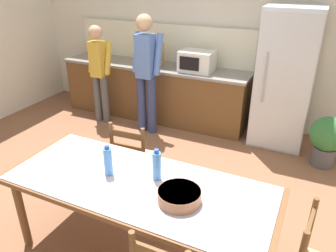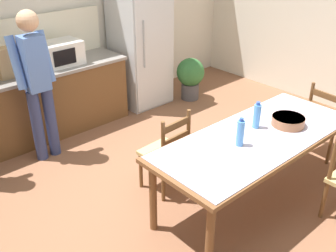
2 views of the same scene
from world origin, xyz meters
name	(u,v)px [view 1 (image 1 of 2)]	position (x,y,z in m)	size (l,w,h in m)	color
ground_plane	(134,207)	(0.00, 0.00, 0.00)	(8.32, 8.32, 0.00)	brown
wall_back	(217,30)	(0.00, 2.66, 1.45)	(6.52, 0.12, 2.90)	silver
kitchen_counter	(154,91)	(-0.89, 2.23, 0.45)	(3.12, 0.66, 0.90)	brown
counter_splashback	(162,42)	(-0.89, 2.54, 1.20)	(3.08, 0.03, 0.60)	#EFE8CB
refrigerator	(285,79)	(1.14, 2.19, 0.94)	(0.73, 0.73, 1.89)	silver
microwave	(197,61)	(-0.14, 2.21, 1.05)	(0.50, 0.39, 0.30)	white
paper_bag	(155,54)	(-0.84, 2.20, 1.08)	(0.24, 0.16, 0.36)	tan
dining_table	(139,190)	(0.38, -0.52, 0.70)	(2.21, 0.92, 0.77)	brown
bottle_near_centre	(108,161)	(0.11, -0.52, 0.90)	(0.07, 0.07, 0.27)	#4C8ED6
bottle_off_centre	(157,166)	(0.49, -0.41, 0.90)	(0.07, 0.07, 0.27)	#4C8ED6
serving_bowl	(179,195)	(0.77, -0.59, 0.82)	(0.32, 0.32, 0.09)	#9E6642
chair_side_far_left	(134,160)	(-0.10, 0.23, 0.44)	(0.44, 0.42, 0.91)	brown
person_at_sink	(99,70)	(-1.58, 1.71, 0.87)	(0.39, 0.27, 1.55)	#4C4C4C
person_at_counter	(146,69)	(-0.73, 1.69, 0.99)	(0.44, 0.30, 1.75)	navy
potted_plant	(327,138)	(1.78, 1.76, 0.39)	(0.44, 0.44, 0.67)	#4C4C51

